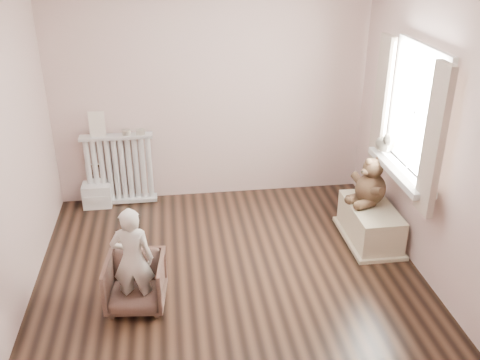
{
  "coord_description": "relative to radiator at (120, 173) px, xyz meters",
  "views": [
    {
      "loc": [
        -0.47,
        -4.08,
        2.99
      ],
      "look_at": [
        0.15,
        0.45,
        0.8
      ],
      "focal_mm": 40.0,
      "sensor_mm": 36.0,
      "label": 1
    }
  ],
  "objects": [
    {
      "name": "tin_b",
      "position": [
        0.28,
        0.0,
        0.49
      ],
      "size": [
        0.1,
        0.1,
        0.06
      ],
      "primitive_type": "cylinder",
      "color": "#A59E8C",
      "rests_on": "radiator"
    },
    {
      "name": "back_wall",
      "position": [
        1.09,
        0.12,
        0.91
      ],
      "size": [
        3.6,
        0.02,
        2.6
      ],
      "primitive_type": "cube",
      "color": "beige",
      "rests_on": "ground"
    },
    {
      "name": "toy_bench",
      "position": [
        2.61,
        -1.19,
        -0.19
      ],
      "size": [
        0.44,
        0.83,
        0.39
      ],
      "primitive_type": "cube",
      "color": "beige",
      "rests_on": "floor"
    },
    {
      "name": "floor",
      "position": [
        1.09,
        -1.68,
        -0.39
      ],
      "size": [
        3.6,
        3.6,
        0.01
      ],
      "primitive_type": "cube",
      "color": "black",
      "rests_on": "ground"
    },
    {
      "name": "window",
      "position": [
        2.85,
        -1.38,
        1.06
      ],
      "size": [
        0.03,
        0.9,
        1.1
      ],
      "primitive_type": "cube",
      "color": "white",
      "rests_on": "right_wall"
    },
    {
      "name": "tin_a",
      "position": [
        0.12,
        0.0,
        0.49
      ],
      "size": [
        0.09,
        0.09,
        0.06
      ],
      "primitive_type": "cylinder",
      "color": "#A59E8C",
      "rests_on": "radiator"
    },
    {
      "name": "curtain_left",
      "position": [
        2.74,
        -1.95,
        1.0
      ],
      "size": [
        0.06,
        0.26,
        1.3
      ],
      "primitive_type": "cube",
      "color": "#BCAB97",
      "rests_on": "right_wall"
    },
    {
      "name": "curtain_right",
      "position": [
        2.74,
        -0.81,
        1.0
      ],
      "size": [
        0.06,
        0.26,
        1.3
      ],
      "primitive_type": "cube",
      "color": "#BCAB97",
      "rests_on": "right_wall"
    },
    {
      "name": "left_wall",
      "position": [
        -0.71,
        -1.68,
        0.91
      ],
      "size": [
        0.02,
        3.6,
        2.6
      ],
      "primitive_type": "cube",
      "color": "beige",
      "rests_on": "ground"
    },
    {
      "name": "plush_cat",
      "position": [
        2.75,
        -0.98,
        0.61
      ],
      "size": [
        0.24,
        0.31,
        0.23
      ],
      "primitive_type": null,
      "rotation": [
        0.0,
        0.0,
        -0.27
      ],
      "color": "#6D675B",
      "rests_on": "window_sill"
    },
    {
      "name": "paper_doll",
      "position": [
        -0.19,
        0.0,
        0.61
      ],
      "size": [
        0.17,
        0.02,
        0.29
      ],
      "primitive_type": "cube",
      "color": "beige",
      "rests_on": "radiator"
    },
    {
      "name": "toy_vanity",
      "position": [
        -0.28,
        -0.03,
        -0.11
      ],
      "size": [
        0.32,
        0.23,
        0.51
      ],
      "primitive_type": "cube",
      "color": "silver",
      "rests_on": "floor"
    },
    {
      "name": "radiator",
      "position": [
        0.0,
        0.0,
        0.0
      ],
      "size": [
        0.81,
        0.15,
        0.86
      ],
      "primitive_type": "cube",
      "color": "silver",
      "rests_on": "floor"
    },
    {
      "name": "front_wall",
      "position": [
        1.09,
        -3.48,
        0.91
      ],
      "size": [
        3.6,
        0.02,
        2.6
      ],
      "primitive_type": "cube",
      "color": "beige",
      "rests_on": "ground"
    },
    {
      "name": "child",
      "position": [
        0.24,
        -1.99,
        0.11
      ],
      "size": [
        0.37,
        0.26,
        0.95
      ],
      "primitive_type": "imported",
      "rotation": [
        0.0,
        0.0,
        3.04
      ],
      "color": "beige",
      "rests_on": "armchair"
    },
    {
      "name": "armchair",
      "position": [
        0.24,
        -1.94,
        -0.16
      ],
      "size": [
        0.54,
        0.55,
        0.46
      ],
      "primitive_type": "imported",
      "rotation": [
        0.0,
        0.0,
        -0.1
      ],
      "color": "brown",
      "rests_on": "floor"
    },
    {
      "name": "window_sill",
      "position": [
        2.76,
        -1.38,
        0.48
      ],
      "size": [
        0.22,
        1.1,
        0.06
      ],
      "primitive_type": "cube",
      "color": "silver",
      "rests_on": "right_wall"
    },
    {
      "name": "teddy_bear",
      "position": [
        2.61,
        -1.1,
        0.28
      ],
      "size": [
        0.49,
        0.43,
        0.5
      ],
      "primitive_type": null,
      "rotation": [
        0.0,
        0.0,
        0.32
      ],
      "color": "#392718",
      "rests_on": "toy_bench"
    },
    {
      "name": "right_wall",
      "position": [
        2.89,
        -1.68,
        0.91
      ],
      "size": [
        0.02,
        3.6,
        2.6
      ],
      "primitive_type": "cube",
      "color": "beige",
      "rests_on": "ground"
    }
  ]
}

